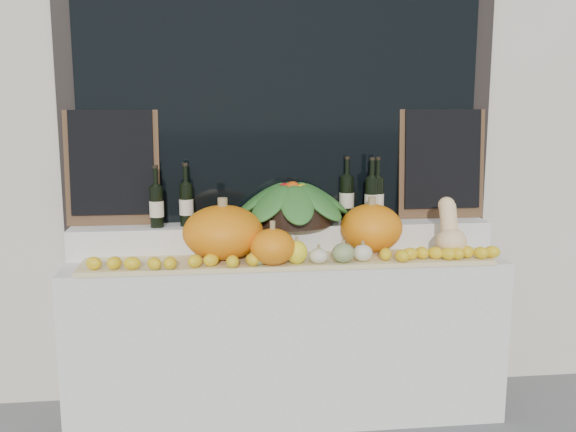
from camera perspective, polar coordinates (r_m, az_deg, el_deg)
The scene contains 18 objects.
storefront_facade at distance 4.09m, azimuth -1.37°, elevation 17.79°, with size 7.00×0.94×4.50m.
display_sill at distance 3.57m, azimuth -0.14°, elevation -10.59°, with size 2.30×0.55×0.88m, color silver.
rear_tier at distance 3.56m, azimuth -0.42°, elevation -1.89°, with size 2.30×0.25×0.16m, color silver.
straw_bedding at distance 3.31m, azimuth 0.10°, elevation -4.03°, with size 2.10×0.32×0.03m, color tan.
pumpkin_left at distance 3.30m, azimuth -5.79°, elevation -1.44°, with size 0.42×0.42×0.28m, color orange.
pumpkin_right at distance 3.48m, azimuth 7.41°, elevation -1.04°, with size 0.33×0.33×0.26m, color orange.
pumpkin_center at distance 3.18m, azimuth -1.37°, elevation -2.74°, with size 0.23×0.23×0.18m, color orange.
butternut_squash at distance 3.48m, azimuth 14.20°, elevation -1.42°, with size 0.16×0.22×0.30m.
decorative_gourds at distance 3.22m, azimuth 2.63°, elevation -3.36°, with size 0.63×0.12×0.14m.
lemon_heap at distance 3.20m, azimuth 0.34°, elevation -3.74°, with size 2.20×0.16×0.06m, color gold, non-canonical shape.
produce_bowl at distance 3.52m, azimuth 0.41°, elevation 1.21°, with size 0.67×0.67×0.24m.
wine_bottle_far_left at distance 3.48m, azimuth -11.60°, elevation 0.88°, with size 0.08×0.08×0.33m.
wine_bottle_near_left at distance 3.50m, azimuth -9.03°, elevation 1.06°, with size 0.08×0.08×0.34m.
wine_bottle_tall at distance 3.65m, azimuth 5.24°, elevation 1.65°, with size 0.08×0.08×0.36m.
wine_bottle_near_right at distance 3.60m, azimuth 7.42°, elevation 1.52°, with size 0.08×0.08×0.36m.
wine_bottle_far_right at distance 3.62m, azimuth 7.92°, elevation 1.56°, with size 0.08×0.08×0.36m.
chalkboard_left at distance 3.58m, azimuth -15.37°, elevation 4.35°, with size 0.50×0.07×0.62m.
chalkboard_right at distance 3.77m, azimuth 13.53°, elevation 4.71°, with size 0.50×0.07×0.62m.
Camera 1 is at (-0.38, -1.79, 1.71)m, focal length 40.00 mm.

